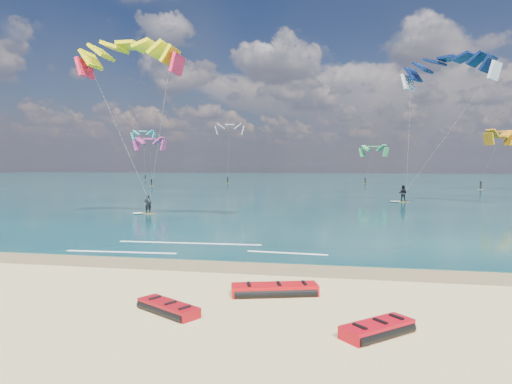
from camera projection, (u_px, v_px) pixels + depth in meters
ground at (280, 200)px, 56.50m from camera, size 320.00×320.00×0.00m
wet_sand_strip at (167, 264)px, 20.21m from camera, size 320.00×2.40×0.01m
sea at (312, 181)px, 119.27m from camera, size 320.00×200.00×0.04m
packed_kite_left at (275, 295)px, 15.45m from camera, size 3.33×1.99×0.43m
packed_kite_mid at (168, 313)px, 13.60m from camera, size 2.55×2.08×0.36m
packed_kite_right at (377, 335)px, 11.82m from camera, size 2.40×2.34×0.39m
kitesurfer_main at (139, 124)px, 36.62m from camera, size 8.21×7.14×14.81m
kitesurfer_far at (427, 123)px, 49.19m from camera, size 11.56×9.21×17.09m
shoreline_foam at (189, 248)px, 23.89m from camera, size 13.09×3.64×0.01m
distant_kites at (251, 159)px, 98.03m from camera, size 82.83×35.94×13.08m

